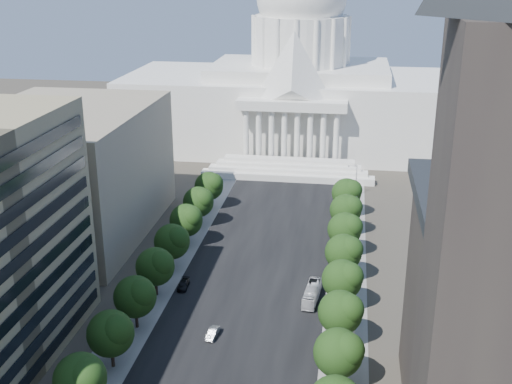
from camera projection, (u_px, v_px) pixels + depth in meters
The scene contains 27 objects.
road_asphalt at pixel (260, 261), 140.58m from camera, with size 30.00×260.00×0.01m, color black.
sidewalk_left at pixel (176, 256), 143.24m from camera, with size 8.00×260.00×0.02m, color gray.
sidewalk_right at pixel (347, 267), 137.91m from camera, with size 8.00×260.00×0.02m, color gray.
capitol at pixel (299, 90), 222.10m from camera, with size 120.00×56.00×73.00m.
office_block_left_far at pixel (66, 172), 151.55m from camera, with size 38.00×52.00×30.00m, color gray.
tree_l_c at pixel (82, 378), 90.44m from camera, with size 7.79×7.60×9.97m.
tree_l_d at pixel (112, 333), 101.61m from camera, with size 7.79×7.60×9.97m.
tree_l_e at pixel (136, 296), 112.78m from camera, with size 7.79×7.60×9.97m.
tree_l_f at pixel (156, 266), 123.94m from camera, with size 7.79×7.60×9.97m.
tree_l_g at pixel (173, 241), 135.11m from camera, with size 7.79×7.60×9.97m.
tree_l_h at pixel (187, 219), 146.27m from camera, with size 7.79×7.60×9.97m.
tree_l_i at pixel (199, 201), 157.44m from camera, with size 7.79×7.60×9.97m.
tree_l_j at pixel (210, 185), 168.61m from camera, with size 7.79×7.60×9.97m.
tree_r_d at pixel (340, 352), 96.56m from camera, with size 7.79×7.60×9.97m.
tree_r_e at pixel (342, 312), 107.72m from camera, with size 7.79×7.60×9.97m.
tree_r_f at pixel (344, 279), 118.89m from camera, with size 7.79×7.60×9.97m.
tree_r_g at pixel (345, 252), 130.05m from camera, with size 7.79×7.60×9.97m.
tree_r_h at pixel (346, 229), 141.22m from camera, with size 7.79×7.60×9.97m.
tree_r_i at pixel (347, 209), 152.39m from camera, with size 7.79×7.60×9.97m.
tree_r_j at pixel (348, 192), 163.55m from camera, with size 7.79×7.60×9.97m.
streetlight_c at pixel (352, 315), 107.90m from camera, with size 2.61×0.44×9.00m.
streetlight_d at pixel (353, 252), 131.16m from camera, with size 2.61×0.44×9.00m.
streetlight_e at pixel (354, 209), 154.42m from camera, with size 2.61×0.44×9.00m.
streetlight_f at pixel (354, 176), 177.68m from camera, with size 2.61×0.44×9.00m.
car_silver at pixel (213, 333), 111.98m from camera, with size 1.50×4.31×1.42m, color #95979C.
car_dark_b at pixel (183, 285), 128.79m from camera, with size 1.93×4.74×1.38m, color black.
city_bus at pixel (312, 294), 123.90m from camera, with size 2.38×10.18×2.84m, color silver.
Camera 1 is at (18.09, -35.86, 61.84)m, focal length 45.00 mm.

